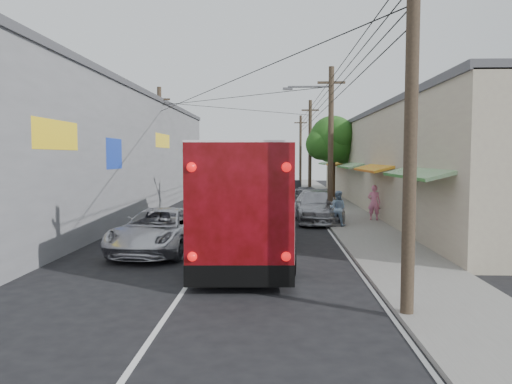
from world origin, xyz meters
TOP-DOWN VIEW (x-y plane):
  - ground at (0.00, 0.00)m, footprint 120.00×120.00m
  - sidewalk at (6.50, 20.00)m, footprint 3.00×80.00m
  - building_right at (10.99, 22.00)m, footprint 7.09×40.00m
  - building_left at (-8.50, 18.00)m, footprint 7.20×36.00m
  - utility_poles at (3.13, 20.33)m, footprint 11.80×45.28m
  - street_tree at (6.87, 26.02)m, footprint 4.40×4.00m
  - coach_bus at (1.20, 6.37)m, footprint 3.54×13.56m
  - jeepney at (-1.81, 5.27)m, footprint 3.22×5.90m
  - parked_suv at (4.60, 13.85)m, footprint 2.46×5.75m
  - parked_car_mid at (4.60, 21.84)m, footprint 1.88×4.33m
  - parked_car_far at (3.80, 30.02)m, footprint 1.60×4.38m
  - pedestrian_near at (7.60, 13.81)m, footprint 0.80×0.68m
  - pedestrian_far at (5.40, 11.49)m, footprint 1.02×0.92m

SIDE VIEW (x-z plane):
  - ground at x=0.00m, z-range 0.00..0.00m
  - sidewalk at x=6.50m, z-range 0.00..0.12m
  - parked_car_far at x=3.80m, z-range 0.00..1.43m
  - parked_car_mid at x=4.60m, z-range 0.00..1.45m
  - jeepney at x=-1.81m, z-range 0.00..1.57m
  - parked_suv at x=4.60m, z-range 0.00..1.65m
  - pedestrian_far at x=5.40m, z-range 0.12..1.82m
  - pedestrian_near at x=7.60m, z-range 0.12..1.98m
  - coach_bus at x=1.20m, z-range 0.07..3.94m
  - building_right at x=10.99m, z-range 0.03..6.28m
  - building_left at x=-8.50m, z-range 0.03..7.28m
  - utility_poles at x=3.13m, z-range 0.13..8.13m
  - street_tree at x=6.87m, z-range 1.37..7.97m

